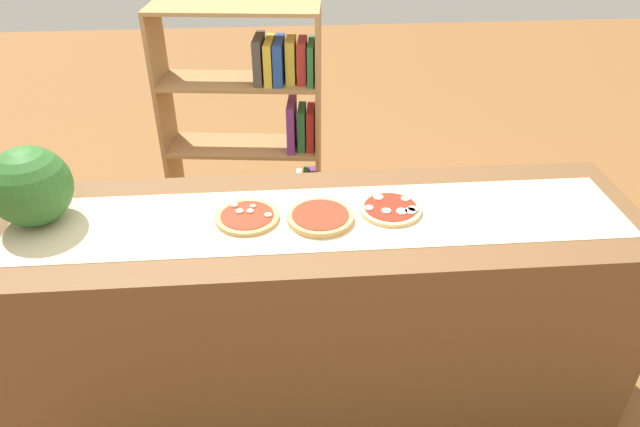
{
  "coord_description": "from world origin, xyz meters",
  "views": [
    {
      "loc": [
        -0.14,
        -1.79,
        2.13
      ],
      "look_at": [
        0.0,
        0.0,
        0.96
      ],
      "focal_mm": 32.97,
      "sensor_mm": 36.0,
      "label": 1
    }
  ],
  "objects_px": {
    "pizza_mozzarella_2": "(391,209)",
    "bookshelf": "(264,143)",
    "pizza_mushroom_0": "(247,217)",
    "pizza_plain_1": "(320,217)",
    "watermelon": "(30,186)"
  },
  "relations": [
    {
      "from": "pizza_mushroom_0",
      "to": "pizza_mozzarella_2",
      "type": "height_order",
      "value": "same"
    },
    {
      "from": "watermelon",
      "to": "bookshelf",
      "type": "relative_size",
      "value": 0.2
    },
    {
      "from": "pizza_plain_1",
      "to": "bookshelf",
      "type": "bearing_deg",
      "value": 101.75
    },
    {
      "from": "pizza_mozzarella_2",
      "to": "bookshelf",
      "type": "relative_size",
      "value": 0.16
    },
    {
      "from": "pizza_mushroom_0",
      "to": "pizza_mozzarella_2",
      "type": "bearing_deg",
      "value": 1.43
    },
    {
      "from": "pizza_mozzarella_2",
      "to": "watermelon",
      "type": "distance_m",
      "value": 1.29
    },
    {
      "from": "pizza_mozzarella_2",
      "to": "bookshelf",
      "type": "xyz_separation_m",
      "value": [
        -0.48,
        1.01,
        -0.21
      ]
    },
    {
      "from": "pizza_mushroom_0",
      "to": "bookshelf",
      "type": "xyz_separation_m",
      "value": [
        0.05,
        1.02,
        -0.21
      ]
    },
    {
      "from": "pizza_mozzarella_2",
      "to": "bookshelf",
      "type": "bearing_deg",
      "value": 115.7
    },
    {
      "from": "bookshelf",
      "to": "pizza_mozzarella_2",
      "type": "bearing_deg",
      "value": -64.3
    },
    {
      "from": "pizza_plain_1",
      "to": "watermelon",
      "type": "distance_m",
      "value": 1.03
    },
    {
      "from": "pizza_mushroom_0",
      "to": "watermelon",
      "type": "bearing_deg",
      "value": 176.0
    },
    {
      "from": "pizza_mushroom_0",
      "to": "pizza_mozzarella_2",
      "type": "xyz_separation_m",
      "value": [
        0.53,
        0.01,
        0.0
      ]
    },
    {
      "from": "pizza_mushroom_0",
      "to": "bookshelf",
      "type": "distance_m",
      "value": 1.04
    },
    {
      "from": "pizza_plain_1",
      "to": "bookshelf",
      "type": "relative_size",
      "value": 0.17
    }
  ]
}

